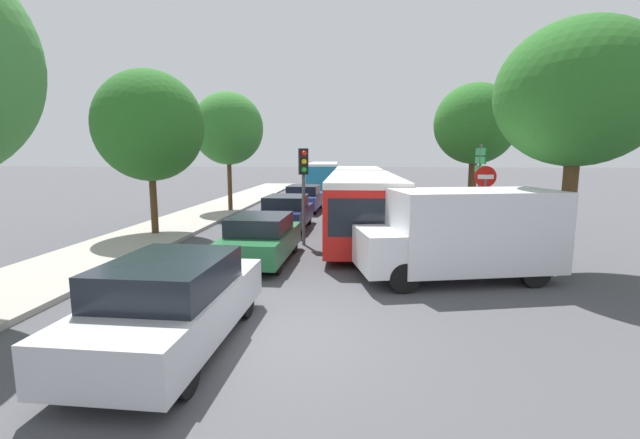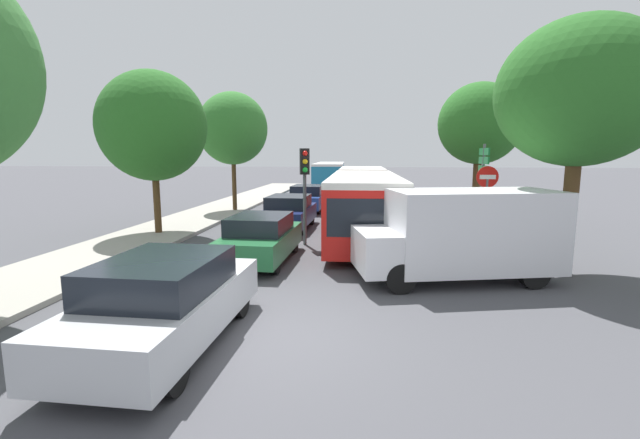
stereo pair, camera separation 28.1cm
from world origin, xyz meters
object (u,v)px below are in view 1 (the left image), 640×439
at_px(no_entry_sign, 484,195).
at_px(tree_right_mid, 475,124).
at_px(city_bus_rear, 324,174).
at_px(tree_left_mid, 149,129).
at_px(articulated_bus, 360,194).
at_px(queued_car_navy, 287,212).
at_px(queued_car_silver, 172,303).
at_px(tree_left_far, 228,129).
at_px(white_van, 464,232).
at_px(traffic_light, 304,175).
at_px(queued_car_blue, 304,198).
at_px(direction_sign_post, 480,170).
at_px(queued_car_green, 261,238).
at_px(tree_right_near, 574,98).

distance_m(no_entry_sign, tree_right_mid, 7.07).
relative_size(no_entry_sign, tree_right_mid, 0.44).
bearing_deg(city_bus_rear, tree_left_mid, 166.28).
xyz_separation_m(articulated_bus, queued_car_navy, (-3.14, -1.66, -0.67)).
distance_m(articulated_bus, queued_car_silver, 13.48).
bearing_deg(tree_left_far, queued_car_navy, -51.92).
bearing_deg(tree_left_mid, white_van, -25.08).
bearing_deg(traffic_light, queued_car_blue, 171.25).
distance_m(city_bus_rear, queued_car_silver, 33.14).
distance_m(queued_car_navy, direction_sign_post, 8.07).
xyz_separation_m(articulated_bus, queued_car_green, (-2.97, -7.31, -0.69)).
distance_m(tree_left_far, tree_right_mid, 12.63).
bearing_deg(tree_left_far, queued_car_blue, 12.74).
xyz_separation_m(white_van, tree_left_far, (-9.72, 12.09, 3.33)).
bearing_deg(city_bus_rear, direction_sign_post, -162.49).
xyz_separation_m(city_bus_rear, tree_left_mid, (-4.83, -23.73, 2.76)).
bearing_deg(articulated_bus, city_bus_rear, -171.96).
relative_size(queued_car_navy, tree_right_near, 0.64).
bearing_deg(queued_car_blue, no_entry_sign, -141.42).
relative_size(queued_car_silver, queued_car_green, 1.08).
relative_size(queued_car_blue, tree_left_far, 0.65).
bearing_deg(tree_left_mid, direction_sign_post, 7.13).
bearing_deg(queued_car_navy, no_entry_sign, -114.54).
bearing_deg(articulated_bus, traffic_light, -23.86).
height_order(direction_sign_post, tree_right_mid, tree_right_mid).
distance_m(queued_car_navy, white_van, 9.06).
distance_m(city_bus_rear, direction_sign_post, 23.54).
height_order(queued_car_green, tree_left_far, tree_left_far).
height_order(city_bus_rear, tree_right_mid, tree_right_mid).
xyz_separation_m(queued_car_silver, tree_left_mid, (-4.88, 9.40, 3.38)).
bearing_deg(queued_car_blue, tree_right_mid, -108.62).
height_order(city_bus_rear, queued_car_blue, city_bus_rear).
distance_m(queued_car_blue, tree_right_near, 15.26).
relative_size(no_entry_sign, tree_left_far, 0.43).
relative_size(direction_sign_post, tree_right_near, 0.54).
xyz_separation_m(no_entry_sign, tree_left_mid, (-12.10, 1.50, 2.28)).
bearing_deg(queued_car_blue, direction_sign_post, -127.74).
relative_size(no_entry_sign, direction_sign_post, 0.78).
bearing_deg(no_entry_sign, direction_sign_post, 167.82).
xyz_separation_m(articulated_bus, queued_car_silver, (-3.17, -13.09, -0.63)).
xyz_separation_m(queued_car_blue, tree_left_mid, (-4.93, -8.02, 3.41)).
distance_m(queued_car_green, tree_right_near, 9.28).
height_order(queued_car_blue, direction_sign_post, direction_sign_post).
bearing_deg(city_bus_rear, tree_right_near, -164.87).
height_order(traffic_light, tree_right_mid, tree_right_mid).
height_order(queued_car_navy, white_van, white_van).
bearing_deg(queued_car_blue, tree_right_near, -142.93).
distance_m(queued_car_blue, traffic_light, 9.35).
xyz_separation_m(city_bus_rear, traffic_light, (1.21, -24.83, 1.11)).
xyz_separation_m(queued_car_blue, no_entry_sign, (7.17, -9.52, 1.13)).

